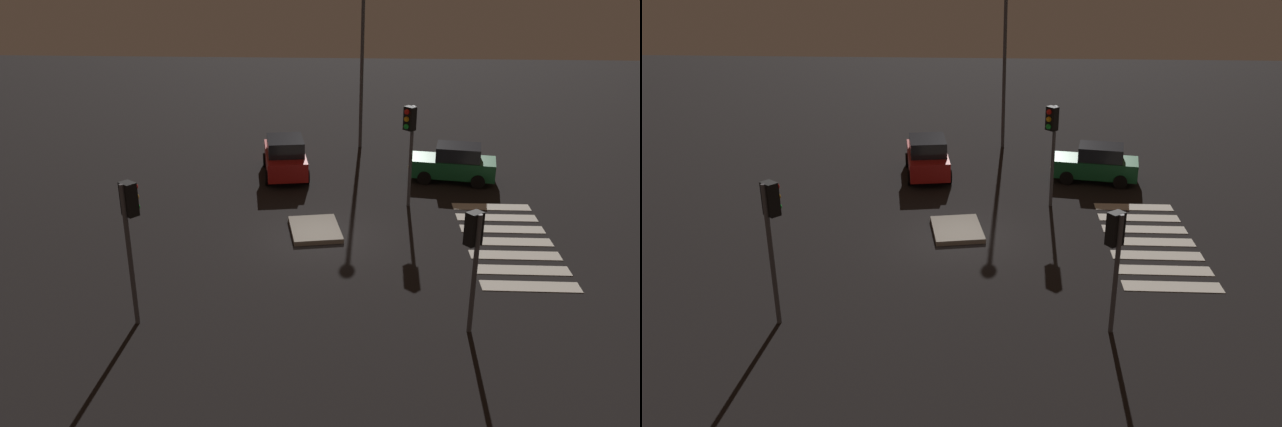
% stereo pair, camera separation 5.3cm
% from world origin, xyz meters
% --- Properties ---
extents(ground_plane, '(80.00, 80.00, 0.00)m').
position_xyz_m(ground_plane, '(0.00, 0.00, 0.00)').
color(ground_plane, black).
extents(traffic_island, '(2.76, 2.27, 0.18)m').
position_xyz_m(traffic_island, '(0.59, 0.22, 0.09)').
color(traffic_island, gray).
rests_on(traffic_island, ground).
extents(car_red, '(4.44, 2.52, 1.85)m').
position_xyz_m(car_red, '(7.12, 2.00, 0.91)').
color(car_red, red).
rests_on(car_red, ground).
extents(car_green, '(2.33, 4.09, 1.70)m').
position_xyz_m(car_green, '(6.71, -5.83, 0.84)').
color(car_green, '#196B38').
rests_on(car_green, ground).
extents(traffic_light_west, '(0.53, 0.54, 4.34)m').
position_xyz_m(traffic_light_west, '(-6.14, 4.97, 3.29)').
color(traffic_light_west, '#47474C').
rests_on(traffic_light_west, ground).
extents(traffic_light_east, '(0.54, 0.54, 4.27)m').
position_xyz_m(traffic_light_east, '(3.40, -3.45, 3.23)').
color(traffic_light_east, '#47474C').
rests_on(traffic_light_east, ground).
extents(traffic_light_south, '(0.53, 0.54, 3.65)m').
position_xyz_m(traffic_light_south, '(-6.09, -4.52, 2.76)').
color(traffic_light_south, '#47474C').
rests_on(traffic_light_south, ground).
extents(street_lamp, '(0.56, 0.56, 8.87)m').
position_xyz_m(street_lamp, '(11.87, -1.56, 5.93)').
color(street_lamp, '#47474C').
rests_on(street_lamp, ground).
extents(crosswalk_near, '(7.60, 3.20, 0.02)m').
position_xyz_m(crosswalk_near, '(0.00, -7.01, 0.01)').
color(crosswalk_near, silver).
rests_on(crosswalk_near, ground).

